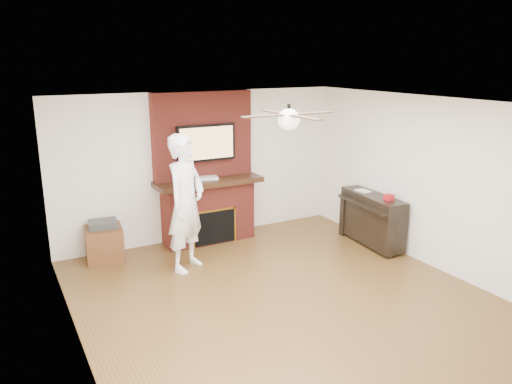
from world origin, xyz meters
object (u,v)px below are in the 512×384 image
side_table (104,242)px  piano (372,218)px  person (186,203)px  fireplace (206,183)px

side_table → piano: bearing=-13.0°
person → piano: (3.03, -0.55, -0.54)m
fireplace → side_table: bearing=-177.8°
piano → fireplace: bearing=151.4°
person → fireplace: bearing=16.4°
person → side_table: 1.54m
person → piano: person is taller
fireplace → piano: 2.81m
fireplace → person: fireplace is taller
fireplace → side_table: fireplace is taller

